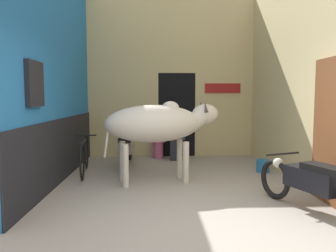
# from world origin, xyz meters

# --- Properties ---
(ground_plane) EXTENTS (30.00, 30.00, 0.00)m
(ground_plane) POSITION_xyz_m (0.00, 0.00, 0.00)
(ground_plane) COLOR #9E9389
(wall_left_shopfront) EXTENTS (0.25, 4.79, 4.10)m
(wall_left_shopfront) POSITION_xyz_m (-2.20, 2.39, 1.98)
(wall_left_shopfront) COLOR #236BAD
(wall_left_shopfront) RESTS_ON ground_plane
(wall_back_with_doorway) EXTENTS (4.23, 0.93, 4.10)m
(wall_back_with_doorway) POSITION_xyz_m (0.05, 5.03, 1.74)
(wall_back_with_doorway) COLOR #D1BC84
(wall_back_with_doorway) RESTS_ON ground_plane
(wall_right_with_door) EXTENTS (0.22, 4.79, 4.10)m
(wall_right_with_door) POSITION_xyz_m (2.20, 2.35, 2.02)
(wall_right_with_door) COLOR #D1BC84
(wall_right_with_door) RESTS_ON ground_plane
(cow) EXTENTS (2.16, 1.08, 1.47)m
(cow) POSITION_xyz_m (-0.33, 2.20, 1.06)
(cow) COLOR beige
(cow) RESTS_ON ground_plane
(motorcycle_near) EXTENTS (0.86, 1.92, 0.73)m
(motorcycle_near) POSITION_xyz_m (1.66, 0.49, 0.42)
(motorcycle_near) COLOR black
(motorcycle_near) RESTS_ON ground_plane
(motorcycle_far) EXTENTS (0.58, 1.96, 0.72)m
(motorcycle_far) POSITION_xyz_m (-1.03, 3.62, 0.41)
(motorcycle_far) COLOR black
(motorcycle_far) RESTS_ON ground_plane
(bicycle) EXTENTS (0.44, 1.76, 0.74)m
(bicycle) POSITION_xyz_m (-1.82, 2.90, 0.37)
(bicycle) COLOR black
(bicycle) RESTS_ON ground_plane
(shopkeeper_seated) EXTENTS (0.43, 0.34, 1.18)m
(shopkeeper_seated) POSITION_xyz_m (0.11, 4.32, 0.62)
(shopkeeper_seated) COLOR #282833
(shopkeeper_seated) RESTS_ON ground_plane
(plastic_stool) EXTENTS (0.36, 0.36, 0.44)m
(plastic_stool) POSITION_xyz_m (-0.33, 4.55, 0.23)
(plastic_stool) COLOR #DB6093
(plastic_stool) RESTS_ON ground_plane
(bucket) EXTENTS (0.26, 0.26, 0.26)m
(bucket) POSITION_xyz_m (1.81, 2.90, 0.13)
(bucket) COLOR #23669E
(bucket) RESTS_ON ground_plane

